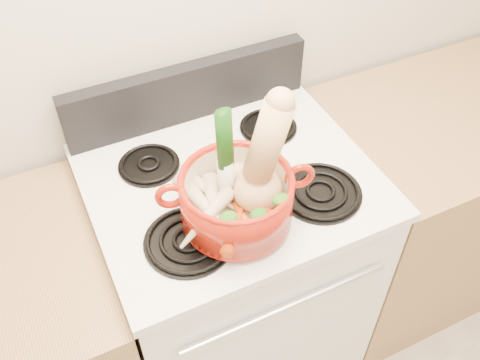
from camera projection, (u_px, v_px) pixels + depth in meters
name	position (u px, v px, depth m)	size (l,w,h in m)	color
wall_back	(175.00, 4.00, 1.45)	(3.50, 0.02, 2.60)	beige
stove_body	(233.00, 277.00, 1.83)	(0.76, 0.65, 0.92)	silver
cooktop	(231.00, 181.00, 1.49)	(0.78, 0.67, 0.03)	silver
control_backsplash	(189.00, 92.00, 1.60)	(0.76, 0.05, 0.18)	black
oven_handle	(287.00, 307.00, 1.39)	(0.02, 0.02, 0.60)	silver
counter_right	(472.00, 182.00, 2.16)	(1.36, 0.65, 0.90)	#9A7249
burner_front_left	(189.00, 240.00, 1.31)	(0.22, 0.22, 0.02)	black
burner_front_right	(321.00, 191.00, 1.43)	(0.22, 0.22, 0.02)	black
burner_back_left	(149.00, 164.00, 1.50)	(0.17, 0.17, 0.02)	black
burner_back_right	(268.00, 126.00, 1.62)	(0.17, 0.17, 0.02)	black
dutch_oven	(236.00, 199.00, 1.31)	(0.28, 0.28, 0.14)	maroon
pot_handle_left	(171.00, 196.00, 1.25)	(0.08, 0.08, 0.02)	maroon
pot_handle_right	(300.00, 176.00, 1.29)	(0.08, 0.08, 0.02)	maroon
squash	(259.00, 160.00, 1.24)	(0.13, 0.13, 0.31)	tan
leek	(226.00, 158.00, 1.26)	(0.04, 0.04, 0.29)	silver
ginger	(233.00, 172.00, 1.39)	(0.09, 0.06, 0.05)	#CFB27F
parsnip_0	(208.00, 208.00, 1.31)	(0.05, 0.05, 0.24)	beige
parsnip_1	(214.00, 209.00, 1.30)	(0.04, 0.04, 0.20)	beige
parsnip_2	(214.00, 192.00, 1.33)	(0.04, 0.04, 0.18)	beige
parsnip_3	(206.00, 217.00, 1.26)	(0.04, 0.04, 0.19)	beige
carrot_0	(245.00, 221.00, 1.28)	(0.03, 0.03, 0.16)	#DC4A0B
carrot_1	(236.00, 227.00, 1.26)	(0.03, 0.03, 0.16)	#C8430A
carrot_2	(252.00, 204.00, 1.31)	(0.03, 0.03, 0.17)	#CA460A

